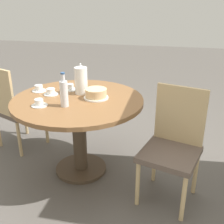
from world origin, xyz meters
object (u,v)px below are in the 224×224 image
(water_bottle, at_px, (64,93))
(cup_d, at_px, (39,103))
(cup_a, at_px, (51,92))
(cup_b, at_px, (70,88))
(cake_main, at_px, (96,94))
(cup_c, at_px, (39,89))
(chair_a, at_px, (173,144))
(coffee_pot, at_px, (81,80))
(chair_b, at_px, (14,106))

(water_bottle, relative_size, cup_d, 2.13)
(cup_a, xyz_separation_m, cup_b, (-0.16, 0.12, 0.00))
(cake_main, height_order, cup_c, cake_main)
(chair_a, height_order, cup_c, chair_a)
(cup_c, bearing_deg, cup_b, 109.67)
(water_bottle, height_order, cup_d, water_bottle)
(cake_main, relative_size, cup_c, 1.64)
(cup_a, bearing_deg, cake_main, 89.66)
(cup_a, distance_m, cup_c, 0.16)
(cup_d, bearing_deg, cup_a, -175.59)
(coffee_pot, height_order, cake_main, coffee_pot)
(chair_b, bearing_deg, cup_c, -179.37)
(chair_a, relative_size, chair_b, 1.00)
(chair_b, distance_m, cup_c, 0.50)
(cup_d, bearing_deg, cup_c, -153.62)
(coffee_pot, xyz_separation_m, water_bottle, (0.32, -0.03, -0.02))
(chair_a, xyz_separation_m, water_bottle, (0.01, -0.87, 0.36))
(cake_main, xyz_separation_m, cup_d, (0.27, -0.40, -0.02))
(cup_d, bearing_deg, cake_main, 124.31)
(coffee_pot, xyz_separation_m, cup_a, (0.09, -0.26, -0.11))
(cup_c, xyz_separation_m, cup_d, (0.34, 0.17, 0.00))
(coffee_pot, xyz_separation_m, cup_d, (0.36, -0.24, -0.11))
(cup_d, bearing_deg, chair_a, 92.94)
(chair_a, xyz_separation_m, cup_a, (-0.22, -1.09, 0.27))
(coffee_pot, height_order, cup_a, coffee_pot)
(water_bottle, xyz_separation_m, cup_b, (-0.39, -0.10, -0.09))
(chair_b, distance_m, cup_a, 0.64)
(water_bottle, distance_m, cup_d, 0.22)
(coffee_pot, bearing_deg, cup_a, -70.35)
(cup_a, relative_size, cup_b, 1.00)
(chair_b, xyz_separation_m, cup_b, (0.07, 0.66, 0.27))
(water_bottle, bearing_deg, cup_c, -128.96)
(chair_b, relative_size, coffee_pot, 3.29)
(chair_b, relative_size, cup_d, 7.00)
(chair_b, height_order, cup_d, chair_b)
(coffee_pot, relative_size, cup_a, 2.13)
(water_bottle, height_order, cup_c, water_bottle)
(cake_main, bearing_deg, cup_a, -90.34)
(chair_b, bearing_deg, cake_main, -170.30)
(chair_a, xyz_separation_m, cake_main, (-0.22, -0.68, 0.29))
(coffee_pot, relative_size, water_bottle, 1.00)
(coffee_pot, distance_m, cup_a, 0.29)
(coffee_pot, xyz_separation_m, cake_main, (0.09, 0.16, -0.09))
(water_bottle, distance_m, cake_main, 0.31)
(cup_a, xyz_separation_m, cup_d, (0.27, 0.02, 0.00))
(water_bottle, bearing_deg, cup_a, -136.36)
(chair_b, height_order, cup_a, chair_b)
(coffee_pot, relative_size, cake_main, 1.30)
(cup_b, bearing_deg, cake_main, 61.28)
(water_bottle, xyz_separation_m, cup_d, (0.04, -0.20, -0.09))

